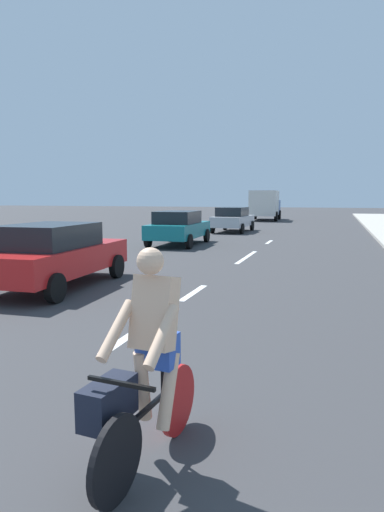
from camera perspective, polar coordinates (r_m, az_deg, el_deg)
The scene contains 11 objects.
ground_plane at distance 18.33m, azimuth 8.00°, elevation 0.54°, with size 160.00×160.00×0.00m, color #38383A.
lane_stripe_2 at distance 7.36m, azimuth -7.95°, elevation -10.01°, with size 0.16×1.80×0.01m, color white.
lane_stripe_3 at distance 10.41m, azimuth 0.18°, elevation -4.71°, with size 0.16×1.80×0.01m, color white.
lane_stripe_4 at distance 15.78m, azimuth 6.38°, elevation -0.55°, with size 0.16×1.80×0.01m, color white.
lane_stripe_5 at distance 17.57m, azimuth 7.57°, elevation 0.26°, with size 0.16×1.80×0.01m, color white.
lane_stripe_6 at distance 22.39m, azimuth 9.82°, elevation 1.77°, with size 0.16×1.80×0.01m, color white.
cyclist at distance 3.75m, azimuth -6.25°, elevation -14.14°, with size 0.64×1.71×1.82m.
parked_car_red at distance 11.44m, azimuth -17.29°, elevation 0.32°, with size 2.25×4.60×1.57m.
parked_car_teal at distance 20.75m, azimuth -1.72°, elevation 3.75°, with size 2.19×4.57×1.57m.
parked_car_silver at distance 28.66m, azimuth 5.24°, elevation 4.77°, with size 2.13×4.47×1.57m.
delivery_truck at distance 43.38m, azimuth 9.32°, elevation 6.51°, with size 2.89×6.34×2.80m.
Camera 1 is at (3.08, 2.07, 2.21)m, focal length 31.32 mm.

